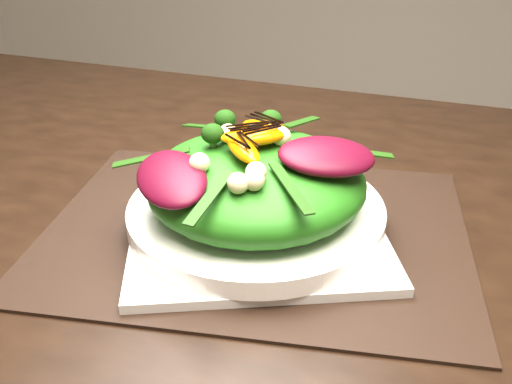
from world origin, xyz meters
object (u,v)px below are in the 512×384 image
(placemat, at_px, (256,230))
(orange_segment, at_px, (260,131))
(lettuce_mound, at_px, (256,182))
(dining_table, at_px, (189,212))
(salad_bowl, at_px, (256,213))
(plate_base, at_px, (256,225))

(placemat, bearing_deg, orange_segment, 101.15)
(lettuce_mound, bearing_deg, dining_table, 156.49)
(salad_bowl, bearing_deg, placemat, -56.31)
(plate_base, xyz_separation_m, salad_bowl, (-0.00, -0.00, 0.02))
(placemat, distance_m, orange_segment, 0.11)
(salad_bowl, xyz_separation_m, orange_segment, (-0.01, 0.03, 0.08))
(plate_base, xyz_separation_m, lettuce_mound, (-0.00, -0.00, 0.05))
(lettuce_mound, xyz_separation_m, orange_segment, (-0.01, 0.03, 0.05))
(dining_table, distance_m, lettuce_mound, 0.14)
(plate_base, xyz_separation_m, orange_segment, (-0.01, 0.03, 0.10))
(dining_table, xyz_separation_m, orange_segment, (0.10, -0.02, 0.13))
(placemat, bearing_deg, plate_base, 63.43)
(plate_base, bearing_deg, dining_table, 156.49)
(dining_table, xyz_separation_m, plate_base, (0.10, -0.04, 0.03))
(placemat, distance_m, lettuce_mound, 0.06)
(salad_bowl, relative_size, lettuce_mound, 1.19)
(dining_table, relative_size, plate_base, 6.04)
(dining_table, height_order, plate_base, dining_table)
(salad_bowl, distance_m, orange_segment, 0.09)
(placemat, relative_size, orange_segment, 7.82)
(lettuce_mound, bearing_deg, salad_bowl, 153.43)
(dining_table, relative_size, orange_segment, 27.69)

